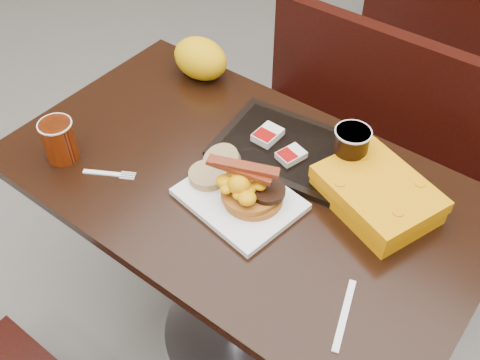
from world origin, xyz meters
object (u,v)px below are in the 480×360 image
Objects in this scene: pancake_stack at (253,195)px; knife at (344,315)px; coffee_cup_near at (59,141)px; fork at (102,173)px; coffee_cup_far at (350,149)px; bench_far_s at (478,13)px; hashbrown_sleeve_left at (268,135)px; platter at (240,199)px; clamshell at (377,194)px; bench_near_n at (357,145)px; hashbrown_sleeve_right at (291,155)px; table_near at (241,268)px; paper_bag at (200,59)px; tray at (289,149)px.

knife is (0.32, -0.13, -0.03)m from pancake_stack.
coffee_cup_near is 0.13m from fork.
pancake_stack is at bearing -117.56° from coffee_cup_far.
hashbrown_sleeve_left reaches higher than bench_far_s.
clamshell reaches higher than platter.
coffee_cup_far is (0.19, -0.52, 0.46)m from bench_near_n.
coffee_cup_near reaches higher than hashbrown_sleeve_right.
table_near is 1.90m from bench_far_s.
paper_bag is at bearing 142.76° from table_near.
table_near is 15.81× the size of hashbrown_sleeve_left.
table_near is 0.70m from bench_near_n.
tray is 2.11× the size of paper_bag.
paper_bag is (-0.76, 0.45, 0.06)m from knife.
coffee_cup_near is 1.64× the size of hashbrown_sleeve_right.
platter is at bearing -71.07° from hashbrown_sleeve_left.
paper_bag is at bearing -172.60° from clamshell.
hashbrown_sleeve_right is (0.06, -1.78, 0.42)m from bench_far_s.
coffee_cup_near is 0.65× the size of knife.
platter is at bearing -86.92° from bench_near_n.
knife reaches higher than bench_far_s.
paper_bag is at bearing 176.35° from hashbrown_sleeve_right.
table_near is at bearing 27.38° from coffee_cup_near.
coffee_cup_far is at bearing 41.32° from hashbrown_sleeve_right.
pancake_stack reaches higher than platter.
coffee_cup_near is (-0.41, -0.91, 0.45)m from bench_near_n.
hashbrown_sleeve_left is at bearing -164.15° from clamshell.
paper_bag reaches higher than tray.
fork is at bearing -126.20° from hashbrown_sleeve_left.
tray is (0.04, -1.74, 0.40)m from bench_far_s.
clamshell is at bearing -62.31° from bench_near_n.
hashbrown_sleeve_left reaches higher than hashbrown_sleeve_right.
hashbrown_sleeve_right reaches higher than platter.
table_near is at bearing -90.00° from bench_near_n.
pancake_stack is (0.07, -0.75, 0.42)m from bench_near_n.
hashbrown_sleeve_left reaches higher than bench_near_n.
fork is at bearing -81.21° from paper_bag.
coffee_cup_near is 0.58m from tray.
hashbrown_sleeve_left is at bearing -90.91° from bench_far_s.
coffee_cup_near is at bearing -134.47° from clamshell.
platter is 0.22m from tray.
tray is at bearing 145.09° from hashbrown_sleeve_right.
hashbrown_sleeve_left is 0.36m from paper_bag.
coffee_cup_near is 0.30× the size of tray.
tray is (-0.00, 0.22, 0.00)m from platter.
table_near is at bearing -136.16° from coffee_cup_far.
hashbrown_sleeve_right is 0.26× the size of clamshell.
coffee_cup_near is 0.58m from hashbrown_sleeve_right.
hashbrown_sleeve_left reaches higher than knife.
paper_bag is (-0.36, 0.28, 0.44)m from table_near.
fork is (-0.29, -0.90, 0.39)m from bench_near_n.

